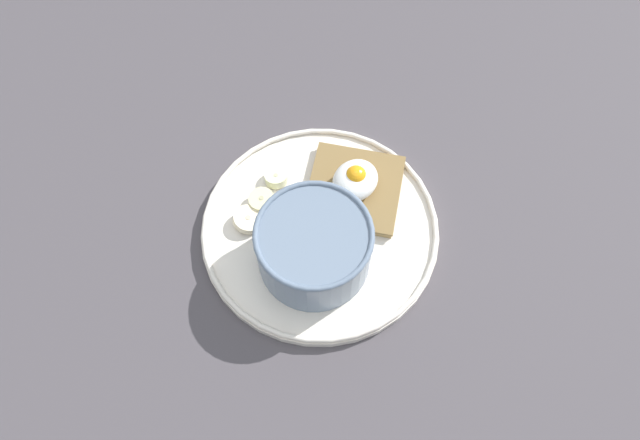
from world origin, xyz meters
TOP-DOWN VIEW (x-y plane):
  - ground_plane at (0.00, 0.00)cm, footprint 120.00×120.00cm
  - plate at (0.00, 0.00)cm, footprint 26.76×26.76cm
  - oatmeal_bowl at (3.34, 1.98)cm, footprint 12.38×12.38cm
  - toast_slice at (-6.14, -0.02)cm, footprint 14.12×14.12cm
  - poached_egg at (-6.15, 0.06)cm, footprint 5.57×4.84cm
  - banana_slice_front at (1.82, -7.14)cm, footprint 4.20×4.19cm
  - banana_slice_left at (4.57, -6.66)cm, footprint 4.82×4.78cm
  - banana_slice_back at (-1.47, -7.90)cm, footprint 3.89×3.89cm

SIDE VIEW (x-z plane):
  - ground_plane at x=0.00cm, z-range 0.00..2.00cm
  - plate at x=0.00cm, z-range 2.00..3.60cm
  - banana_slice_left at x=4.57cm, z-range 2.83..4.38cm
  - banana_slice_front at x=1.82cm, z-range 2.97..4.25cm
  - toast_slice at x=-6.14cm, z-range 3.07..4.18cm
  - banana_slice_back at x=-1.47cm, z-range 2.90..4.37cm
  - poached_egg at x=-6.15cm, z-range 3.92..7.48cm
  - oatmeal_bowl at x=3.34cm, z-range 3.09..9.89cm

